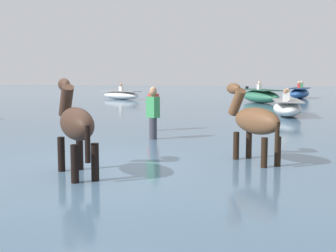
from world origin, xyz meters
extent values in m
plane|color=#84755B|center=(0.00, 0.00, 0.00)|extent=(120.00, 120.00, 0.00)
cube|color=slate|center=(0.00, 10.00, 0.16)|extent=(90.00, 90.00, 0.32)
ellipsoid|color=brown|center=(2.75, 1.38, 1.12)|extent=(1.14, 1.27, 0.51)
cylinder|color=black|center=(2.35, 1.63, 0.43)|extent=(0.12, 0.12, 0.87)
cylinder|color=black|center=(2.59, 1.82, 0.43)|extent=(0.12, 0.12, 0.87)
cylinder|color=black|center=(2.91, 0.93, 0.43)|extent=(0.12, 0.12, 0.87)
cylinder|color=black|center=(3.15, 1.13, 0.43)|extent=(0.12, 0.12, 0.87)
cylinder|color=brown|center=(2.33, 1.90, 1.44)|extent=(0.45, 0.49, 0.58)
ellipsoid|color=brown|center=(2.25, 1.99, 1.71)|extent=(0.42, 0.45, 0.22)
cylinder|color=black|center=(3.13, 0.91, 0.89)|extent=(0.08, 0.08, 0.55)
ellipsoid|color=#382319|center=(-0.10, -0.45, 1.19)|extent=(1.21, 1.35, 0.54)
cylinder|color=black|center=(-0.52, -0.19, 0.46)|extent=(0.13, 0.13, 0.92)
cylinder|color=black|center=(-0.27, 0.02, 0.46)|extent=(0.13, 0.13, 0.92)
cylinder|color=black|center=(0.07, -0.93, 0.46)|extent=(0.13, 0.13, 0.92)
cylinder|color=black|center=(0.32, -0.72, 0.46)|extent=(0.13, 0.13, 0.92)
cylinder|color=#382319|center=(-0.54, 0.10, 1.53)|extent=(0.48, 0.52, 0.62)
ellipsoid|color=#382319|center=(-0.63, 0.21, 1.82)|extent=(0.44, 0.48, 0.23)
cylinder|color=black|center=(0.30, -0.96, 0.94)|extent=(0.09, 0.09, 0.58)
ellipsoid|color=silver|center=(3.58, 11.43, 0.62)|extent=(1.25, 2.93, 0.60)
cube|color=gray|center=(3.58, 11.43, 0.93)|extent=(1.20, 2.81, 0.04)
cube|color=black|center=(3.50, 12.80, 1.00)|extent=(0.17, 0.13, 0.18)
cube|color=white|center=(3.47, 10.62, 1.10)|extent=(0.19, 0.27, 0.30)
sphere|color=#A37556|center=(3.47, 10.62, 1.34)|extent=(0.18, 0.18, 0.18)
cube|color=white|center=(3.56, 11.43, 1.10)|extent=(0.19, 0.27, 0.30)
sphere|color=tan|center=(3.56, 11.43, 1.34)|extent=(0.18, 0.18, 0.18)
ellipsoid|color=silver|center=(-6.82, 21.23, 0.58)|extent=(3.18, 2.20, 0.52)
cube|color=gray|center=(-6.82, 21.23, 0.86)|extent=(3.06, 2.11, 0.04)
cube|color=white|center=(-6.81, 21.24, 1.03)|extent=(0.31, 0.28, 0.30)
sphere|color=#A37556|center=(-6.81, 21.24, 1.27)|extent=(0.18, 0.18, 0.18)
ellipsoid|color=#28518E|center=(4.74, 25.20, 0.65)|extent=(1.78, 3.51, 0.67)
cube|color=navy|center=(4.74, 25.20, 1.00)|extent=(1.71, 3.37, 0.04)
cube|color=#388E51|center=(4.91, 26.12, 1.17)|extent=(0.22, 0.29, 0.30)
sphere|color=beige|center=(4.91, 26.12, 1.41)|extent=(0.18, 0.18, 0.18)
cube|color=red|center=(4.68, 25.21, 1.17)|extent=(0.22, 0.29, 0.30)
sphere|color=beige|center=(4.68, 25.21, 1.41)|extent=(0.18, 0.18, 0.18)
ellipsoid|color=#337556|center=(2.27, 19.71, 0.68)|extent=(2.96, 3.72, 0.73)
cube|color=#1E4634|center=(2.27, 19.71, 1.07)|extent=(2.84, 3.57, 0.04)
cube|color=black|center=(1.39, 21.17, 1.14)|extent=(0.20, 0.19, 0.18)
cube|color=white|center=(2.19, 19.67, 1.24)|extent=(0.29, 0.32, 0.30)
sphere|color=beige|center=(2.19, 19.67, 1.48)|extent=(0.18, 0.18, 0.18)
cylinder|color=#383842|center=(0.01, 3.97, 0.44)|extent=(0.20, 0.20, 0.88)
cube|color=#388E51|center=(0.01, 3.97, 1.15)|extent=(0.38, 0.35, 0.54)
sphere|color=#A37556|center=(0.01, 3.97, 1.53)|extent=(0.20, 0.20, 0.20)
cylinder|color=#383842|center=(-0.43, 5.68, 0.44)|extent=(0.20, 0.20, 0.88)
cube|color=red|center=(-0.43, 5.68, 1.15)|extent=(0.37, 0.36, 0.54)
sphere|color=tan|center=(-0.43, 5.68, 1.53)|extent=(0.20, 0.20, 0.20)
camera|label=1|loc=(3.07, -7.37, 2.01)|focal=48.71mm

